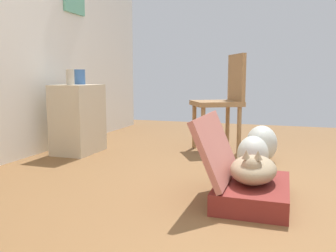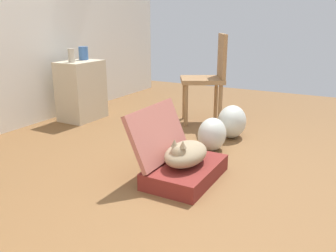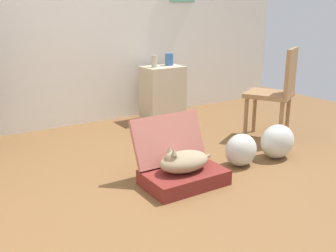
{
  "view_description": "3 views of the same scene",
  "coord_description": "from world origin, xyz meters",
  "px_view_note": "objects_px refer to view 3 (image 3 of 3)",
  "views": [
    {
      "loc": [
        -2.1,
        -0.16,
        0.77
      ],
      "look_at": [
        -0.04,
        0.52,
        0.47
      ],
      "focal_mm": 37.9,
      "sensor_mm": 36.0,
      "label": 1
    },
    {
      "loc": [
        -2.1,
        -1.04,
        1.16
      ],
      "look_at": [
        0.44,
        0.35,
        0.28
      ],
      "focal_mm": 37.52,
      "sensor_mm": 36.0,
      "label": 2
    },
    {
      "loc": [
        -1.61,
        -2.42,
        1.39
      ],
      "look_at": [
        0.05,
        0.19,
        0.47
      ],
      "focal_mm": 41.7,
      "sensor_mm": 36.0,
      "label": 3
    }
  ],
  "objects_px": {
    "vase_short": "(169,59)",
    "chair": "(276,91)",
    "suitcase_base": "(184,178)",
    "side_table": "(163,93)",
    "cat": "(183,161)",
    "plastic_bag_clear": "(277,141)",
    "vase_tall": "(154,61)",
    "plastic_bag_white": "(241,150)"
  },
  "relations": [
    {
      "from": "vase_short",
      "to": "suitcase_base",
      "type": "bearing_deg",
      "value": -119.4
    },
    {
      "from": "side_table",
      "to": "vase_short",
      "type": "xyz_separation_m",
      "value": [
        0.13,
        0.05,
        0.43
      ]
    },
    {
      "from": "chair",
      "to": "plastic_bag_clear",
      "type": "bearing_deg",
      "value": 17.25
    },
    {
      "from": "cat",
      "to": "plastic_bag_clear",
      "type": "relative_size",
      "value": 1.45
    },
    {
      "from": "vase_tall",
      "to": "chair",
      "type": "distance_m",
      "value": 1.57
    },
    {
      "from": "vase_tall",
      "to": "chair",
      "type": "height_order",
      "value": "chair"
    },
    {
      "from": "plastic_bag_white",
      "to": "side_table",
      "type": "height_order",
      "value": "side_table"
    },
    {
      "from": "suitcase_base",
      "to": "chair",
      "type": "height_order",
      "value": "chair"
    },
    {
      "from": "chair",
      "to": "vase_short",
      "type": "bearing_deg",
      "value": -101.5
    },
    {
      "from": "cat",
      "to": "side_table",
      "type": "relative_size",
      "value": 0.74
    },
    {
      "from": "suitcase_base",
      "to": "cat",
      "type": "relative_size",
      "value": 1.28
    },
    {
      "from": "plastic_bag_clear",
      "to": "vase_short",
      "type": "xyz_separation_m",
      "value": [
        -0.06,
        1.86,
        0.61
      ]
    },
    {
      "from": "cat",
      "to": "vase_short",
      "type": "relative_size",
      "value": 3.34
    },
    {
      "from": "suitcase_base",
      "to": "cat",
      "type": "xyz_separation_m",
      "value": [
        -0.01,
        0.0,
        0.15
      ]
    },
    {
      "from": "side_table",
      "to": "vase_short",
      "type": "distance_m",
      "value": 0.45
    },
    {
      "from": "suitcase_base",
      "to": "side_table",
      "type": "height_order",
      "value": "side_table"
    },
    {
      "from": "plastic_bag_clear",
      "to": "vase_short",
      "type": "height_order",
      "value": "vase_short"
    },
    {
      "from": "suitcase_base",
      "to": "plastic_bag_clear",
      "type": "distance_m",
      "value": 1.12
    },
    {
      "from": "vase_tall",
      "to": "plastic_bag_white",
      "type": "bearing_deg",
      "value": -93.94
    },
    {
      "from": "plastic_bag_clear",
      "to": "side_table",
      "type": "bearing_deg",
      "value": 95.85
    },
    {
      "from": "vase_short",
      "to": "plastic_bag_clear",
      "type": "bearing_deg",
      "value": -88.25
    },
    {
      "from": "plastic_bag_white",
      "to": "chair",
      "type": "relative_size",
      "value": 0.32
    },
    {
      "from": "side_table",
      "to": "vase_tall",
      "type": "relative_size",
      "value": 4.61
    },
    {
      "from": "suitcase_base",
      "to": "side_table",
      "type": "bearing_deg",
      "value": 63.1
    },
    {
      "from": "suitcase_base",
      "to": "cat",
      "type": "bearing_deg",
      "value": 177.68
    },
    {
      "from": "cat",
      "to": "plastic_bag_clear",
      "type": "distance_m",
      "value": 1.13
    },
    {
      "from": "plastic_bag_white",
      "to": "vase_short",
      "type": "height_order",
      "value": "vase_short"
    },
    {
      "from": "suitcase_base",
      "to": "chair",
      "type": "relative_size",
      "value": 0.66
    },
    {
      "from": "vase_short",
      "to": "chair",
      "type": "relative_size",
      "value": 0.15
    },
    {
      "from": "suitcase_base",
      "to": "vase_tall",
      "type": "distance_m",
      "value": 2.12
    },
    {
      "from": "vase_short",
      "to": "cat",
      "type": "bearing_deg",
      "value": -119.62
    },
    {
      "from": "plastic_bag_clear",
      "to": "vase_tall",
      "type": "bearing_deg",
      "value": 99.9
    },
    {
      "from": "vase_tall",
      "to": "chair",
      "type": "xyz_separation_m",
      "value": [
        0.72,
        -1.38,
        -0.22
      ]
    },
    {
      "from": "cat",
      "to": "side_table",
      "type": "height_order",
      "value": "side_table"
    },
    {
      "from": "suitcase_base",
      "to": "vase_short",
      "type": "bearing_deg",
      "value": 60.6
    },
    {
      "from": "plastic_bag_white",
      "to": "chair",
      "type": "bearing_deg",
      "value": 24.73
    },
    {
      "from": "vase_tall",
      "to": "plastic_bag_clear",
      "type": "bearing_deg",
      "value": -80.1
    },
    {
      "from": "cat",
      "to": "plastic_bag_white",
      "type": "xyz_separation_m",
      "value": [
        0.69,
        0.06,
        -0.06
      ]
    },
    {
      "from": "plastic_bag_white",
      "to": "side_table",
      "type": "bearing_deg",
      "value": 81.95
    },
    {
      "from": "cat",
      "to": "plastic_bag_white",
      "type": "bearing_deg",
      "value": 5.19
    },
    {
      "from": "suitcase_base",
      "to": "side_table",
      "type": "distance_m",
      "value": 2.08
    },
    {
      "from": "plastic_bag_white",
      "to": "chair",
      "type": "height_order",
      "value": "chair"
    }
  ]
}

